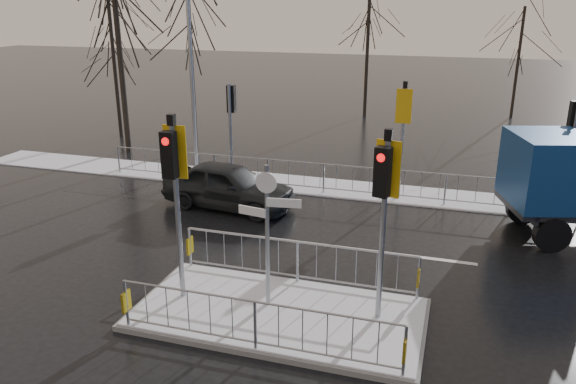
% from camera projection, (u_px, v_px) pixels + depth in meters
% --- Properties ---
extents(ground, '(120.00, 120.00, 0.00)m').
position_uv_depth(ground, '(279.00, 317.00, 11.71)').
color(ground, black).
rests_on(ground, ground).
extents(snow_verge, '(30.00, 2.00, 0.04)m').
position_uv_depth(snow_verge, '(355.00, 190.00, 19.48)').
color(snow_verge, white).
rests_on(snow_verge, ground).
extents(lane_markings, '(8.00, 11.38, 0.01)m').
position_uv_depth(lane_markings, '(274.00, 325.00, 11.41)').
color(lane_markings, silver).
rests_on(lane_markings, ground).
extents(traffic_island, '(6.00, 3.04, 4.15)m').
position_uv_depth(traffic_island, '(278.00, 300.00, 11.60)').
color(traffic_island, slate).
rests_on(traffic_island, ground).
extents(far_kerb_fixtures, '(18.00, 0.65, 3.83)m').
position_uv_depth(far_kerb_fixtures, '(362.00, 167.00, 18.61)').
color(far_kerb_fixtures, gray).
rests_on(far_kerb_fixtures, ground).
extents(car_far_lane, '(4.44, 2.23, 1.45)m').
position_uv_depth(car_far_lane, '(228.00, 186.00, 17.70)').
color(car_far_lane, black).
rests_on(car_far_lane, ground).
extents(tree_near_a, '(4.75, 4.75, 8.97)m').
position_uv_depth(tree_near_a, '(115.00, 4.00, 22.61)').
color(tree_near_a, black).
rests_on(tree_near_a, ground).
extents(tree_near_b, '(4.00, 4.00, 7.55)m').
position_uv_depth(tree_near_b, '(189.00, 28.00, 23.58)').
color(tree_near_b, black).
rests_on(tree_near_b, ground).
extents(tree_near_c, '(3.50, 3.50, 6.61)m').
position_uv_depth(tree_near_c, '(112.00, 40.00, 25.95)').
color(tree_near_c, black).
rests_on(tree_near_c, ground).
extents(tree_far_a, '(3.75, 3.75, 7.08)m').
position_uv_depth(tree_far_a, '(368.00, 28.00, 30.59)').
color(tree_far_a, black).
rests_on(tree_far_a, ground).
extents(tree_far_b, '(3.25, 3.25, 6.14)m').
position_uv_depth(tree_far_b, '(521.00, 41.00, 30.38)').
color(tree_far_b, black).
rests_on(tree_far_b, ground).
extents(street_lamp_left, '(1.25, 0.18, 8.20)m').
position_uv_depth(street_lamp_left, '(192.00, 51.00, 20.64)').
color(street_lamp_left, gray).
rests_on(street_lamp_left, ground).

